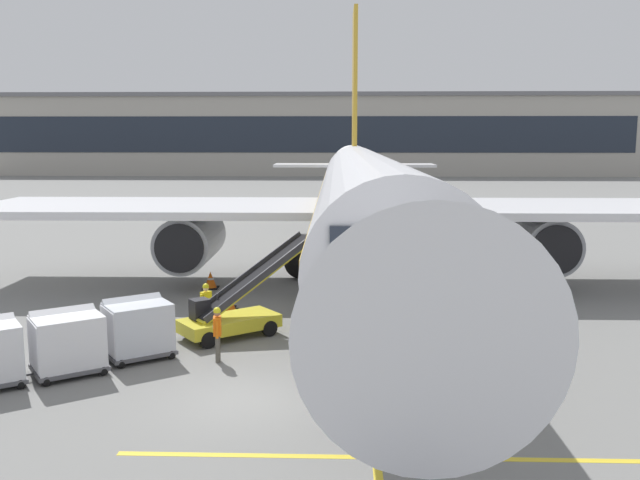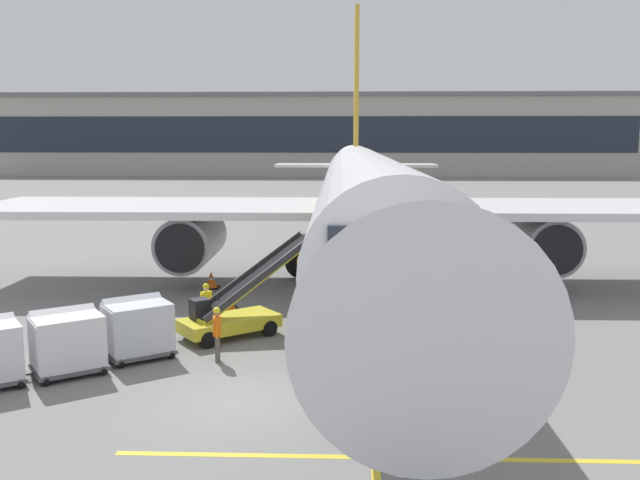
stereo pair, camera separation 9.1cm
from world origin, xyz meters
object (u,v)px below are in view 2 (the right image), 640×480
at_px(ground_crew_by_carts, 217,331).
at_px(safety_cone_wingtip, 230,302).
at_px(baggage_cart_second, 67,341).
at_px(parked_airplane, 365,198).
at_px(safety_cone_engine_keepout, 229,301).
at_px(safety_cone_nose_mark, 211,280).
at_px(belt_loader, 235,310).
at_px(baggage_cart_lead, 137,327).
at_px(ground_crew_by_loader, 206,303).

height_order(ground_crew_by_carts, safety_cone_wingtip, ground_crew_by_carts).
bearing_deg(baggage_cart_second, parked_airplane, 54.78).
relative_size(safety_cone_engine_keepout, safety_cone_nose_mark, 0.79).
bearing_deg(safety_cone_engine_keepout, belt_loader, -77.46).
relative_size(ground_crew_by_carts, safety_cone_engine_keepout, 2.81).
distance_m(belt_loader, safety_cone_wingtip, 3.54).
bearing_deg(safety_cone_engine_keepout, ground_crew_by_carts, -83.42).
height_order(belt_loader, baggage_cart_lead, belt_loader).
distance_m(ground_crew_by_loader, safety_cone_engine_keepout, 3.35).
distance_m(parked_airplane, ground_crew_by_loader, 10.63).
height_order(baggage_cart_second, ground_crew_by_carts, baggage_cart_second).
distance_m(ground_crew_by_loader, ground_crew_by_carts, 3.58).
bearing_deg(ground_crew_by_carts, safety_cone_engine_keepout, 96.58).
distance_m(baggage_cart_second, safety_cone_wingtip, 8.29).
xyz_separation_m(ground_crew_by_carts, safety_cone_nose_mark, (-2.22, 10.33, -0.61)).
height_order(baggage_cart_lead, baggage_cart_second, same).
bearing_deg(ground_crew_by_loader, safety_cone_engine_keepout, 85.39).
xyz_separation_m(baggage_cart_lead, ground_crew_by_carts, (2.61, -0.32, -0.00)).
height_order(parked_airplane, ground_crew_by_carts, parked_airplane).
xyz_separation_m(parked_airplane, ground_crew_by_loader, (-5.93, -8.26, -3.11)).
bearing_deg(ground_crew_by_carts, baggage_cart_lead, 173.05).
bearing_deg(safety_cone_nose_mark, ground_crew_by_carts, -77.85).
relative_size(parked_airplane, baggage_cart_second, 17.57).
relative_size(baggage_cart_lead, ground_crew_by_carts, 1.54).
height_order(belt_loader, safety_cone_nose_mark, belt_loader).
height_order(baggage_cart_lead, safety_cone_nose_mark, baggage_cart_lead).
distance_m(parked_airplane, safety_cone_engine_keepout, 8.45).
height_order(parked_airplane, safety_cone_wingtip, parked_airplane).
relative_size(baggage_cart_second, ground_crew_by_carts, 1.54).
relative_size(parked_airplane, ground_crew_by_carts, 27.10).
xyz_separation_m(safety_cone_engine_keepout, safety_cone_nose_mark, (-1.45, 3.63, 0.08)).
bearing_deg(baggage_cart_second, safety_cone_wingtip, 64.50).
xyz_separation_m(belt_loader, safety_cone_nose_mark, (-2.31, 7.51, -0.54)).
xyz_separation_m(belt_loader, baggage_cart_lead, (-2.70, -2.50, 0.08)).
bearing_deg(baggage_cart_lead, safety_cone_wingtip, 71.90).
distance_m(parked_airplane, ground_crew_by_carts, 13.05).
distance_m(ground_crew_by_carts, safety_cone_wingtip, 6.30).
relative_size(parked_airplane, baggage_cart_lead, 17.57).
relative_size(ground_crew_by_loader, safety_cone_engine_keepout, 2.81).
xyz_separation_m(baggage_cart_lead, baggage_cart_second, (-1.63, -1.55, 0.00)).
bearing_deg(safety_cone_engine_keepout, baggage_cart_lead, -106.03).
bearing_deg(safety_cone_engine_keepout, safety_cone_nose_mark, 111.81).
relative_size(baggage_cart_second, safety_cone_nose_mark, 3.41).
distance_m(belt_loader, baggage_cart_second, 5.93).
relative_size(parked_airplane, safety_cone_wingtip, 64.71).
relative_size(belt_loader, safety_cone_wingtip, 6.58).
xyz_separation_m(parked_airplane, belt_loader, (-4.80, -8.87, -3.18)).
height_order(belt_loader, baggage_cart_second, belt_loader).
bearing_deg(safety_cone_wingtip, belt_loader, -77.36).
height_order(safety_cone_engine_keepout, safety_cone_nose_mark, safety_cone_nose_mark).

